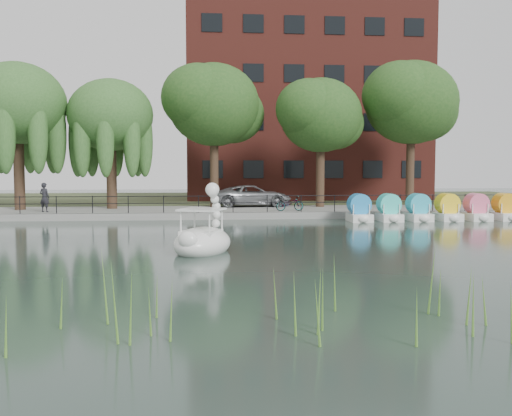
{
  "coord_description": "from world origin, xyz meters",
  "views": [
    {
      "loc": [
        -1.65,
        -19.75,
        2.99
      ],
      "look_at": [
        0.5,
        4.0,
        1.3
      ],
      "focal_mm": 40.0,
      "sensor_mm": 36.0,
      "label": 1
    }
  ],
  "objects": [
    {
      "name": "ground_plane",
      "position": [
        0.0,
        0.0,
        0.0
      ],
      "size": [
        120.0,
        120.0,
        0.0
      ],
      "primitive_type": "plane",
      "color": "#34463F"
    },
    {
      "name": "promenade",
      "position": [
        0.0,
        16.0,
        0.2
      ],
      "size": [
        40.0,
        6.0,
        0.4
      ],
      "primitive_type": "cube",
      "color": "gray",
      "rests_on": "ground_plane"
    },
    {
      "name": "kerb",
      "position": [
        0.0,
        13.05,
        0.2
      ],
      "size": [
        40.0,
        0.25,
        0.4
      ],
      "primitive_type": "cube",
      "color": "gray",
      "rests_on": "ground_plane"
    },
    {
      "name": "land_strip",
      "position": [
        0.0,
        30.0,
        0.18
      ],
      "size": [
        60.0,
        22.0,
        0.36
      ],
      "primitive_type": "cube",
      "color": "#47512D",
      "rests_on": "ground_plane"
    },
    {
      "name": "railing",
      "position": [
        0.0,
        13.25,
        1.15
      ],
      "size": [
        32.0,
        0.05,
        1.0
      ],
      "color": "black",
      "rests_on": "promenade"
    },
    {
      "name": "apartment_building",
      "position": [
        7.0,
        29.97,
        9.36
      ],
      "size": [
        20.0,
        10.07,
        18.0
      ],
      "color": "#4C1E16",
      "rests_on": "land_strip"
    },
    {
      "name": "willow_left",
      "position": [
        -13.0,
        16.5,
        6.87
      ],
      "size": [
        5.88,
        5.88,
        9.01
      ],
      "color": "#473323",
      "rests_on": "promenade"
    },
    {
      "name": "willow_mid",
      "position": [
        -7.5,
        17.0,
        6.25
      ],
      "size": [
        5.32,
        5.32,
        8.15
      ],
      "color": "#473323",
      "rests_on": "promenade"
    },
    {
      "name": "broadleaf_center",
      "position": [
        -1.0,
        18.0,
        7.06
      ],
      "size": [
        6.0,
        6.0,
        9.25
      ],
      "color": "#473323",
      "rests_on": "promenade"
    },
    {
      "name": "broadleaf_right",
      "position": [
        6.0,
        17.5,
        6.39
      ],
      "size": [
        5.4,
        5.4,
        8.32
      ],
      "color": "#473323",
      "rests_on": "promenade"
    },
    {
      "name": "broadleaf_far",
      "position": [
        12.5,
        18.5,
        7.4
      ],
      "size": [
        6.3,
        6.3,
        9.71
      ],
      "color": "#473323",
      "rests_on": "promenade"
    },
    {
      "name": "minivan",
      "position": [
        1.58,
        18.18,
        1.22
      ],
      "size": [
        3.03,
        6.03,
        1.64
      ],
      "primitive_type": "imported",
      "rotation": [
        0.0,
        0.0,
        1.63
      ],
      "color": "gray",
      "rests_on": "promenade"
    },
    {
      "name": "bicycle",
      "position": [
        3.45,
        14.06,
        0.9
      ],
      "size": [
        0.88,
        1.8,
        1.0
      ],
      "primitive_type": "imported",
      "rotation": [
        0.0,
        0.0,
        1.74
      ],
      "color": "gray",
      "rests_on": "promenade"
    },
    {
      "name": "pedestrian",
      "position": [
        -10.96,
        14.43,
        1.39
      ],
      "size": [
        0.84,
        0.72,
        1.98
      ],
      "primitive_type": "imported",
      "rotation": [
        0.0,
        0.0,
        2.76
      ],
      "color": "black",
      "rests_on": "promenade"
    },
    {
      "name": "swan_boat",
      "position": [
        -1.71,
        0.38,
        0.53
      ],
      "size": [
        2.79,
        3.36,
        2.44
      ],
      "rotation": [
        0.0,
        0.0,
        -0.4
      ],
      "color": "white",
      "rests_on": "ground_plane"
    },
    {
      "name": "pedal_boat_row",
      "position": [
        12.04,
        11.25,
        0.61
      ],
      "size": [
        11.35,
        1.7,
        1.4
      ],
      "color": "white",
      "rests_on": "ground_plane"
    },
    {
      "name": "reed_bank",
      "position": [
        2.0,
        -9.5,
        0.6
      ],
      "size": [
        24.0,
        2.4,
        1.2
      ],
      "color": "#669938",
      "rests_on": "ground_plane"
    }
  ]
}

